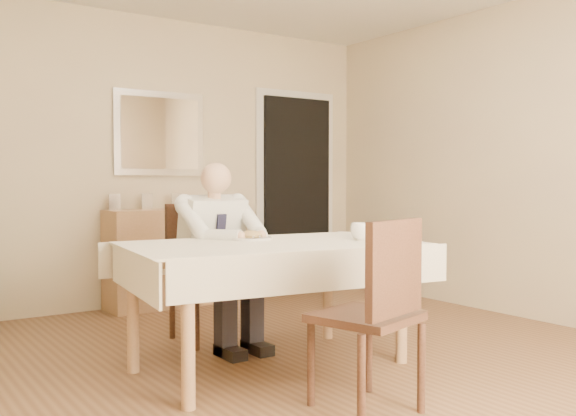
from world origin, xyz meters
TOP-DOWN VIEW (x-y plane):
  - room at (0.00, 0.00)m, footprint 5.00×5.02m
  - doorway at (1.55, 2.46)m, footprint 0.96×0.07m
  - mirror at (0.04, 2.47)m, footprint 0.86×0.04m
  - dining_table at (-0.22, 0.21)m, footprint 1.84×1.23m
  - chair_far at (-0.22, 1.10)m, footprint 0.49×0.49m
  - chair_near at (-0.22, -0.73)m, footprint 0.55×0.56m
  - seated_man at (-0.22, 0.81)m, footprint 0.48×0.72m
  - plate at (-0.22, 0.44)m, footprint 0.26×0.26m
  - food at (-0.22, 0.44)m, footprint 0.14×0.14m
  - knife at (-0.18, 0.38)m, footprint 0.01×0.13m
  - fork at (-0.26, 0.38)m, footprint 0.01×0.13m
  - coffee_mug at (0.34, 0.03)m, footprint 0.16×0.16m
  - sideboard at (0.04, 2.32)m, footprint 1.10×0.41m
  - photo_frame_left at (-0.41, 2.40)m, footprint 0.10×0.02m
  - photo_frame_center at (-0.11, 2.40)m, footprint 0.10×0.02m
  - photo_frame_right at (0.14, 2.33)m, footprint 0.10×0.02m

SIDE VIEW (x-z plane):
  - sideboard at x=0.04m, z-range 0.00..0.87m
  - chair_near at x=-0.22m, z-range 0.06..1.00m
  - chair_far at x=-0.22m, z-range 0.06..1.02m
  - dining_table at x=-0.22m, z-range 0.29..1.04m
  - seated_man at x=-0.22m, z-range 0.07..1.31m
  - plate at x=-0.22m, z-range 0.75..0.77m
  - knife at x=-0.18m, z-range 0.77..0.78m
  - fork at x=-0.26m, z-range 0.77..0.78m
  - food at x=-0.22m, z-range 0.76..0.81m
  - coffee_mug at x=0.34m, z-range 0.75..0.86m
  - photo_frame_left at x=-0.41m, z-range 0.87..1.01m
  - photo_frame_center at x=-0.11m, z-range 0.87..1.01m
  - photo_frame_right at x=0.14m, z-range 0.87..1.01m
  - doorway at x=1.55m, z-range -0.05..2.05m
  - room at x=0.00m, z-range 0.00..2.60m
  - mirror at x=0.04m, z-range 1.17..1.93m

